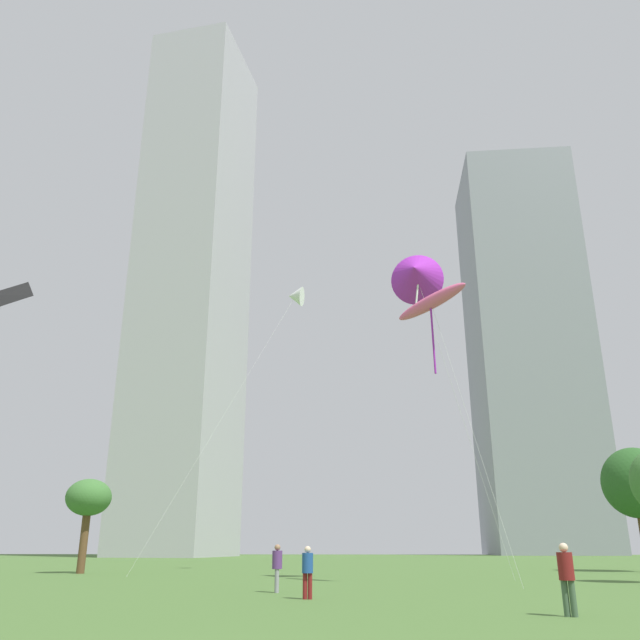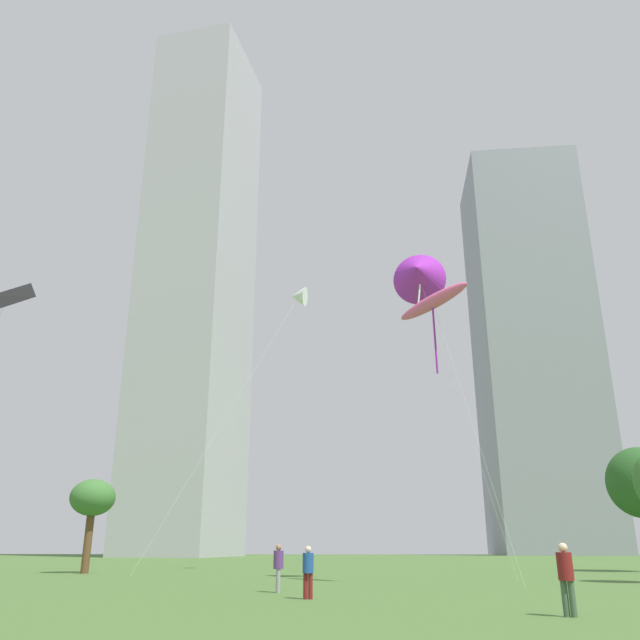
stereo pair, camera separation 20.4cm
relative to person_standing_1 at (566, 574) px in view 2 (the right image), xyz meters
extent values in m
cylinder|color=#3F593F|center=(-0.08, 0.04, -0.58)|extent=(0.16, 0.16, 0.84)
cylinder|color=#3F593F|center=(0.08, -0.04, -0.58)|extent=(0.16, 0.16, 0.84)
cylinder|color=maroon|center=(0.00, 0.00, 0.17)|extent=(0.39, 0.39, 0.67)
sphere|color=beige|center=(0.00, 0.00, 0.62)|extent=(0.23, 0.23, 0.23)
cylinder|color=gray|center=(-8.59, 8.04, -0.58)|extent=(0.16, 0.16, 0.84)
cylinder|color=gray|center=(-8.63, 8.21, -0.58)|extent=(0.16, 0.16, 0.84)
cylinder|color=#593372|center=(-8.61, 8.13, 0.16)|extent=(0.38, 0.38, 0.66)
sphere|color=#997051|center=(-8.61, 8.13, 0.61)|extent=(0.23, 0.23, 0.23)
cylinder|color=maroon|center=(-7.19, 5.02, -0.60)|extent=(0.15, 0.15, 0.80)
cylinder|color=maroon|center=(-7.03, 5.02, -0.60)|extent=(0.15, 0.15, 0.80)
cylinder|color=#1E478C|center=(-7.11, 5.02, 0.12)|extent=(0.37, 0.37, 0.64)
sphere|color=beige|center=(-7.11, 5.02, 0.55)|extent=(0.22, 0.22, 0.22)
cylinder|color=silver|center=(-0.09, 16.73, 6.95)|extent=(4.41, 2.89, 15.90)
cone|color=purple|center=(-2.28, 15.30, 14.90)|extent=(3.27, 2.66, 3.11)
cylinder|color=white|center=(-2.28, 15.30, 13.60)|extent=(0.36, 0.17, 2.00)
cylinder|color=silver|center=(-15.02, 24.72, 8.96)|extent=(8.71, 7.23, 19.94)
cone|color=white|center=(-10.68, 28.33, 18.93)|extent=(1.40, 1.66, 1.64)
pyramid|color=black|center=(-21.47, 8.20, 11.48)|extent=(1.95, 2.48, 2.09)
cylinder|color=silver|center=(-0.33, 12.03, 5.62)|extent=(2.93, 1.54, 13.24)
ellipsoid|color=#E5598C|center=(-1.78, 12.79, 12.24)|extent=(3.64, 3.73, 1.28)
cylinder|color=purple|center=(-1.78, 12.79, 10.24)|extent=(0.14, 0.16, 3.39)
ellipsoid|color=#285623|center=(13.53, 31.04, 4.94)|extent=(4.62, 4.62, 4.90)
cylinder|color=brown|center=(-23.90, 24.94, 0.85)|extent=(0.51, 0.51, 3.70)
ellipsoid|color=#3D7033|center=(-23.90, 24.94, 3.73)|extent=(2.95, 2.95, 2.38)
cube|color=gray|center=(29.80, 126.87, 43.32)|extent=(23.83, 25.89, 88.65)
cube|color=#A8A8AD|center=(-39.17, 94.21, 49.72)|extent=(18.73, 22.34, 101.44)
camera|label=1|loc=(-4.64, -18.01, 0.65)|focal=36.39mm
camera|label=2|loc=(-4.44, -17.99, 0.65)|focal=36.39mm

